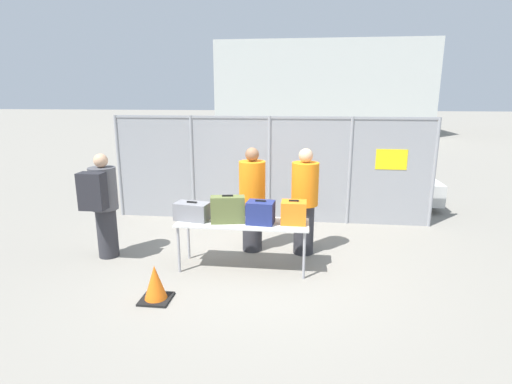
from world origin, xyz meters
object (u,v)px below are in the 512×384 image
object	(u,v)px
utility_trailer	(369,189)
suitcase_grey	(192,211)
security_worker_near	(252,198)
suitcase_olive	(228,209)
security_worker_far	(305,200)
traffic_cone	(155,284)
inspection_table	(243,226)
traveler_hooded	(103,202)
suitcase_orange	(294,212)
suitcase_navy	(261,212)

from	to	relation	value
utility_trailer	suitcase_grey	bearing A→B (deg)	-129.44
security_worker_near	suitcase_olive	bearing A→B (deg)	62.91
suitcase_olive	security_worker_far	size ratio (longest dim) A/B	0.30
suitcase_grey	suitcase_olive	bearing A→B (deg)	-6.33
suitcase_olive	utility_trailer	xyz separation A→B (m)	(2.66, 3.98, -0.55)
security_worker_far	traffic_cone	size ratio (longest dim) A/B	3.66
suitcase_olive	traffic_cone	size ratio (longest dim) A/B	1.10
suitcase_olive	security_worker_near	distance (m)	0.83
inspection_table	security_worker_near	world-z (taller)	security_worker_near
traveler_hooded	security_worker_near	size ratio (longest dim) A/B	0.97
utility_trailer	suitcase_olive	bearing A→B (deg)	-123.82
utility_trailer	traffic_cone	distance (m)	6.09
suitcase_orange	suitcase_grey	bearing A→B (deg)	-179.68
traveler_hooded	security_worker_far	world-z (taller)	security_worker_far
suitcase_olive	security_worker_far	xyz separation A→B (m)	(1.12, 0.75, -0.03)
inspection_table	suitcase_orange	distance (m)	0.78
suitcase_navy	utility_trailer	xyz separation A→B (m)	(2.18, 3.96, -0.52)
suitcase_grey	suitcase_navy	world-z (taller)	suitcase_navy
suitcase_grey	suitcase_navy	bearing A→B (deg)	-2.59
inspection_table	suitcase_grey	size ratio (longest dim) A/B	3.56
inspection_table	security_worker_far	distance (m)	1.18
utility_trailer	traffic_cone	world-z (taller)	utility_trailer
suitcase_olive	traveler_hooded	distance (m)	2.04
security_worker_far	utility_trailer	bearing A→B (deg)	-101.79
suitcase_orange	utility_trailer	bearing A→B (deg)	66.49
suitcase_grey	suitcase_olive	size ratio (longest dim) A/B	1.04
suitcase_orange	traveler_hooded	world-z (taller)	traveler_hooded
security_worker_far	suitcase_grey	bearing A→B (deg)	36.17
security_worker_far	traveler_hooded	bearing A→B (deg)	24.29
inspection_table	utility_trailer	distance (m)	4.65
suitcase_orange	security_worker_near	bearing A→B (deg)	134.61
traveler_hooded	utility_trailer	bearing A→B (deg)	42.36
traveler_hooded	security_worker_near	xyz separation A→B (m)	(2.29, 0.62, -0.03)
security_worker_far	suitcase_orange	bearing A→B (deg)	90.96
security_worker_far	suitcase_navy	bearing A→B (deg)	63.03
security_worker_near	traffic_cone	distance (m)	2.22
suitcase_orange	security_worker_far	bearing A→B (deg)	77.16
suitcase_olive	suitcase_navy	distance (m)	0.49
suitcase_olive	suitcase_navy	xyz separation A→B (m)	(0.48, 0.01, -0.03)
suitcase_orange	security_worker_far	size ratio (longest dim) A/B	0.21
suitcase_navy	utility_trailer	size ratio (longest dim) A/B	0.11
inspection_table	suitcase_navy	distance (m)	0.35
security_worker_far	suitcase_olive	bearing A→B (deg)	47.68
security_worker_near	security_worker_far	world-z (taller)	security_worker_far
suitcase_grey	traveler_hooded	world-z (taller)	traveler_hooded
security_worker_far	utility_trailer	size ratio (longest dim) A/B	0.45
suitcase_orange	traffic_cone	bearing A→B (deg)	-146.46
suitcase_navy	suitcase_grey	bearing A→B (deg)	177.41
suitcase_navy	security_worker_far	size ratio (longest dim) A/B	0.24
suitcase_navy	suitcase_orange	bearing A→B (deg)	6.60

